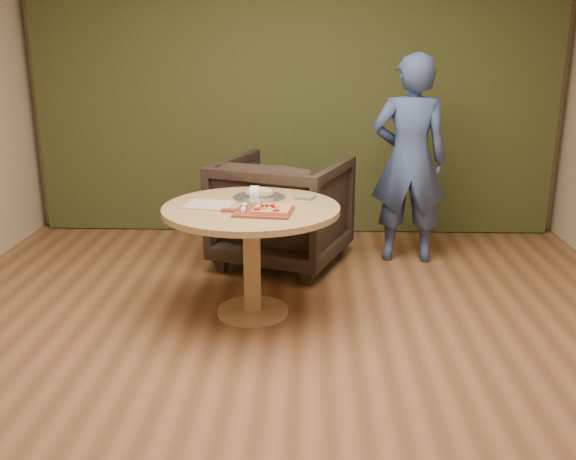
# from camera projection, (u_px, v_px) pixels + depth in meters

# --- Properties ---
(room_shell) EXTENTS (5.04, 6.04, 2.84)m
(room_shell) POSITION_uv_depth(u_px,v_px,m) (278.00, 122.00, 3.10)
(room_shell) COLOR brown
(room_shell) RESTS_ON ground
(curtain) EXTENTS (4.80, 0.14, 2.78)m
(curtain) POSITION_uv_depth(u_px,v_px,m) (294.00, 83.00, 5.87)
(curtain) COLOR #2F3518
(curtain) RESTS_ON ground
(pedestal_table) EXTENTS (1.15, 1.15, 0.75)m
(pedestal_table) POSITION_uv_depth(u_px,v_px,m) (251.00, 227.00, 4.18)
(pedestal_table) COLOR tan
(pedestal_table) RESTS_ON ground
(pizza_paddle) EXTENTS (0.46, 0.32, 0.01)m
(pizza_paddle) POSITION_uv_depth(u_px,v_px,m) (262.00, 212.00, 3.97)
(pizza_paddle) COLOR brown
(pizza_paddle) RESTS_ON pedestal_table
(flatbread_pizza) EXTENTS (0.25, 0.25, 0.04)m
(flatbread_pizza) POSITION_uv_depth(u_px,v_px,m) (272.00, 209.00, 3.96)
(flatbread_pizza) COLOR #E09457
(flatbread_pizza) RESTS_ON pizza_paddle
(cutlery_roll) EXTENTS (0.03, 0.20, 0.03)m
(cutlery_roll) POSITION_uv_depth(u_px,v_px,m) (244.00, 208.00, 3.98)
(cutlery_roll) COLOR silver
(cutlery_roll) RESTS_ON pizza_paddle
(newspaper) EXTENTS (0.35, 0.31, 0.01)m
(newspaper) POSITION_uv_depth(u_px,v_px,m) (209.00, 205.00, 4.15)
(newspaper) COLOR silver
(newspaper) RESTS_ON pedestal_table
(serving_tray) EXTENTS (0.36, 0.36, 0.02)m
(serving_tray) POSITION_uv_depth(u_px,v_px,m) (259.00, 198.00, 4.33)
(serving_tray) COLOR silver
(serving_tray) RESTS_ON pedestal_table
(bread_roll) EXTENTS (0.19, 0.09, 0.09)m
(bread_roll) POSITION_uv_depth(u_px,v_px,m) (258.00, 192.00, 4.32)
(bread_roll) COLOR tan
(bread_roll) RESTS_ON serving_tray
(green_packet) EXTENTS (0.15, 0.14, 0.02)m
(green_packet) POSITION_uv_depth(u_px,v_px,m) (305.00, 197.00, 4.33)
(green_packet) COLOR #53662E
(green_packet) RESTS_ON pedestal_table
(armchair) EXTENTS (1.20, 1.16, 0.98)m
(armchair) POSITION_uv_depth(u_px,v_px,m) (283.00, 206.00, 5.20)
(armchair) COLOR black
(armchair) RESTS_ON ground
(person_standing) EXTENTS (0.64, 0.43, 1.69)m
(person_standing) POSITION_uv_depth(u_px,v_px,m) (409.00, 160.00, 5.18)
(person_standing) COLOR #364A7F
(person_standing) RESTS_ON ground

